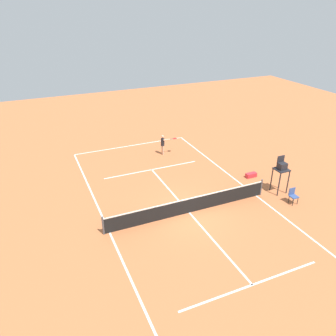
% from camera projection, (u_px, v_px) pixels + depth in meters
% --- Properties ---
extents(ground_plane, '(60.00, 60.00, 0.00)m').
position_uv_depth(ground_plane, '(189.00, 213.00, 19.08)').
color(ground_plane, '#C66B3D').
extents(court_lines, '(9.38, 21.68, 0.01)m').
position_uv_depth(court_lines, '(189.00, 213.00, 19.08)').
color(court_lines, white).
rests_on(court_lines, ground).
extents(tennis_net, '(9.98, 0.10, 1.07)m').
position_uv_depth(tennis_net, '(189.00, 205.00, 18.86)').
color(tennis_net, '#4C4C51').
rests_on(tennis_net, ground).
extents(player_serving, '(1.24, 0.59, 1.60)m').
position_uv_depth(player_serving, '(163.00, 143.00, 25.94)').
color(player_serving, '#D8A884').
rests_on(player_serving, ground).
extents(tennis_ball, '(0.07, 0.07, 0.07)m').
position_uv_depth(tennis_ball, '(168.00, 168.00, 24.09)').
color(tennis_ball, '#CCE033').
rests_on(tennis_ball, ground).
extents(umpire_chair, '(0.80, 0.80, 2.41)m').
position_uv_depth(umpire_chair, '(281.00, 169.00, 20.48)').
color(umpire_chair, '#232328').
rests_on(umpire_chair, ground).
extents(courtside_chair_near, '(0.44, 0.46, 0.95)m').
position_uv_depth(courtside_chair_near, '(293.00, 195.00, 19.77)').
color(courtside_chair_near, '#262626').
rests_on(courtside_chair_near, ground).
extents(equipment_bag, '(0.76, 0.32, 0.30)m').
position_uv_depth(equipment_bag, '(251.00, 175.00, 22.88)').
color(equipment_bag, red).
rests_on(equipment_bag, ground).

